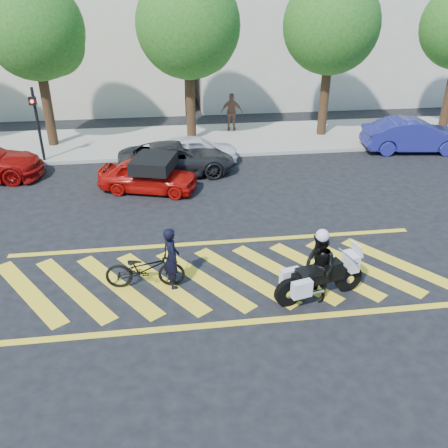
{
  "coord_description": "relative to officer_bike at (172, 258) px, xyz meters",
  "views": [
    {
      "loc": [
        -1.43,
        -10.4,
        6.98
      ],
      "look_at": [
        0.11,
        1.04,
        1.05
      ],
      "focal_mm": 38.0,
      "sensor_mm": 36.0,
      "label": 1
    }
  ],
  "objects": [
    {
      "name": "tree_right",
      "position": [
        8.01,
        12.25,
        4.22
      ],
      "size": [
        4.4,
        4.4,
        7.41
      ],
      "color": "black",
      "rests_on": "ground"
    },
    {
      "name": "parked_right",
      "position": [
        11.28,
        9.38,
        -0.08
      ],
      "size": [
        4.69,
        2.13,
        1.49
      ],
      "primitive_type": "imported",
      "rotation": [
        0.0,
        0.0,
        1.45
      ],
      "color": "navy",
      "rests_on": "ground"
    },
    {
      "name": "parked_mid_left",
      "position": [
        0.48,
        7.98,
        -0.18
      ],
      "size": [
        4.76,
        2.45,
        1.28
      ],
      "primitive_type": "imported",
      "rotation": [
        0.0,
        0.0,
        1.64
      ],
      "color": "black",
      "rests_on": "ground"
    },
    {
      "name": "officer_bike",
      "position": [
        0.0,
        0.0,
        0.0
      ],
      "size": [
        0.51,
        0.67,
        1.65
      ],
      "primitive_type": "imported",
      "rotation": [
        0.0,
        0.0,
        1.77
      ],
      "color": "black",
      "rests_on": "ground"
    },
    {
      "name": "bicycle",
      "position": [
        -0.68,
        0.06,
        -0.3
      ],
      "size": [
        2.04,
        0.82,
        1.05
      ],
      "primitive_type": "imported",
      "rotation": [
        0.0,
        0.0,
        1.51
      ],
      "color": "black",
      "rests_on": "ground"
    },
    {
      "name": "tree_left",
      "position": [
        -4.99,
        12.25,
        4.17
      ],
      "size": [
        4.2,
        4.2,
        7.26
      ],
      "color": "black",
      "rests_on": "ground"
    },
    {
      "name": "building_right",
      "position": [
        10.38,
        21.18,
        4.68
      ],
      "size": [
        16.0,
        8.0,
        11.0
      ],
      "primitive_type": "cube",
      "color": "beige",
      "rests_on": "ground"
    },
    {
      "name": "police_motorcycle",
      "position": [
        3.5,
        -1.0,
        -0.25
      ],
      "size": [
        2.38,
        1.05,
        1.06
      ],
      "rotation": [
        0.0,
        0.0,
        0.24
      ],
      "color": "black",
      "rests_on": "ground"
    },
    {
      "name": "sidewalk",
      "position": [
        1.38,
        12.18,
        -0.75
      ],
      "size": [
        60.0,
        5.0,
        0.15
      ],
      "primitive_type": "cube",
      "color": "#9E998E",
      "rests_on": "ground"
    },
    {
      "name": "tree_center",
      "position": [
        1.51,
        12.25,
        4.27
      ],
      "size": [
        4.6,
        4.6,
        7.56
      ],
      "color": "black",
      "rests_on": "ground"
    },
    {
      "name": "building_left",
      "position": [
        -6.62,
        21.18,
        4.18
      ],
      "size": [
        16.0,
        8.0,
        10.0
      ],
      "primitive_type": "cube",
      "color": "beige",
      "rests_on": "ground"
    },
    {
      "name": "pedestrian_right",
      "position": [
        3.52,
        13.4,
        0.26
      ],
      "size": [
        1.17,
        0.72,
        1.87
      ],
      "primitive_type": "imported",
      "rotation": [
        0.0,
        0.0,
        2.89
      ],
      "color": "brown",
      "rests_on": "sidewalk"
    },
    {
      "name": "officer_moto",
      "position": [
        3.48,
        -0.99,
        0.05
      ],
      "size": [
        0.85,
        0.99,
        1.75
      ],
      "primitive_type": "imported",
      "rotation": [
        0.0,
        0.0,
        -1.33
      ],
      "color": "black",
      "rests_on": "ground"
    },
    {
      "name": "parked_mid_right",
      "position": [
        1.28,
        9.01,
        -0.2
      ],
      "size": [
        3.76,
        1.76,
        1.25
      ],
      "primitive_type": "imported",
      "rotation": [
        0.0,
        0.0,
        1.65
      ],
      "color": "white",
      "rests_on": "ground"
    },
    {
      "name": "ground",
      "position": [
        1.38,
        0.18,
        -0.82
      ],
      "size": [
        90.0,
        90.0,
        0.0
      ],
      "primitive_type": "plane",
      "color": "black",
      "rests_on": "ground"
    },
    {
      "name": "red_convertible",
      "position": [
        -0.65,
        6.31,
        -0.21
      ],
      "size": [
        3.86,
        2.43,
        1.23
      ],
      "primitive_type": "imported",
      "rotation": [
        0.0,
        0.0,
        1.28
      ],
      "color": "#B20D08",
      "rests_on": "ground"
    },
    {
      "name": "crosswalk",
      "position": [
        1.34,
        0.18,
        -0.82
      ],
      "size": [
        12.33,
        4.0,
        0.01
      ],
      "color": "yellow",
      "rests_on": "ground"
    },
    {
      "name": "signal_pole",
      "position": [
        -5.12,
        9.92,
        1.09
      ],
      "size": [
        0.28,
        0.43,
        3.2
      ],
      "color": "black",
      "rests_on": "ground"
    }
  ]
}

